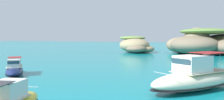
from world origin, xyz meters
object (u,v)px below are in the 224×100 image
islet_small (136,46)px  motorboat_cream (196,78)px  motorboat_navy (14,70)px  islet_large (209,43)px

islet_small → motorboat_cream: size_ratio=1.37×
islet_small → motorboat_navy: 48.13m
islet_large → motorboat_cream: size_ratio=2.75×
islet_large → motorboat_navy: islet_large is taller
motorboat_navy → motorboat_cream: bearing=0.7°
islet_large → motorboat_cream: 49.28m
islet_large → motorboat_navy: 54.89m
motorboat_cream → islet_small: bearing=112.7°
islet_large → islet_small: 21.64m
motorboat_navy → islet_large: bearing=64.4°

